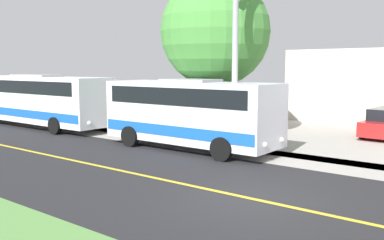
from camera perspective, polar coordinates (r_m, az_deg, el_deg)
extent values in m
plane|color=#548442|center=(11.56, 7.69, -10.36)|extent=(120.00, 120.00, 0.00)
cube|color=black|center=(11.56, 7.69, -10.34)|extent=(8.00, 100.00, 0.01)
cube|color=#9E9991|center=(16.13, 17.04, -5.59)|extent=(2.40, 100.00, 0.01)
cube|color=gold|center=(11.56, 7.69, -10.32)|extent=(0.16, 100.00, 0.00)
cube|color=silver|center=(17.97, -0.22, 1.14)|extent=(2.44, 7.75, 2.49)
cube|color=blue|center=(18.06, -0.22, -1.05)|extent=(2.48, 7.60, 0.44)
cube|color=black|center=(17.91, -0.22, 3.35)|extent=(2.48, 6.98, 0.70)
cube|color=gray|center=(17.88, -0.22, 5.31)|extent=(1.46, 2.33, 0.12)
cylinder|color=black|center=(17.81, 8.33, -2.70)|extent=(0.25, 0.90, 0.90)
cylinder|color=black|center=(15.77, 3.96, -3.92)|extent=(0.25, 0.90, 0.90)
cylinder|color=black|center=(20.57, -3.41, -1.33)|extent=(0.25, 0.90, 0.90)
cylinder|color=black|center=(18.82, -8.30, -2.18)|extent=(0.25, 0.90, 0.90)
sphere|color=#F2EACC|center=(16.61, 11.90, -2.61)|extent=(0.20, 0.20, 0.20)
sphere|color=#F2EACC|center=(15.43, 9.72, -3.30)|extent=(0.20, 0.20, 0.20)
cube|color=white|center=(26.45, -19.94, 2.70)|extent=(2.44, 10.89, 2.56)
cube|color=blue|center=(26.51, -19.87, 1.13)|extent=(2.48, 10.67, 0.44)
cube|color=black|center=(26.41, -20.01, 4.28)|extent=(2.48, 9.80, 0.70)
cube|color=gray|center=(26.39, -20.06, 5.60)|extent=(1.46, 3.27, 0.12)
cylinder|color=black|center=(24.53, -13.18, -0.14)|extent=(0.25, 0.90, 0.90)
cylinder|color=black|center=(23.09, -17.88, -0.74)|extent=(0.25, 0.90, 0.90)
cylinder|color=black|center=(30.05, -21.34, 0.85)|extent=(0.25, 0.90, 0.90)
sphere|color=#F2EACC|center=(22.56, -10.93, -0.06)|extent=(0.20, 0.20, 0.20)
sphere|color=#F2EACC|center=(21.71, -13.58, -0.41)|extent=(0.20, 0.20, 0.20)
cylinder|color=#9E9EA3|center=(17.22, 5.80, 10.20)|extent=(0.24, 0.24, 8.80)
cylinder|color=black|center=(24.90, 23.88, -0.76)|extent=(0.65, 0.25, 0.64)
cylinder|color=black|center=(22.32, 21.83, -1.50)|extent=(0.65, 0.25, 0.64)
cylinder|color=#4C3826|center=(20.73, 3.05, 1.89)|extent=(0.36, 0.36, 3.17)
sphere|color=#478C3D|center=(20.71, 3.12, 11.70)|extent=(5.22, 5.22, 5.22)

